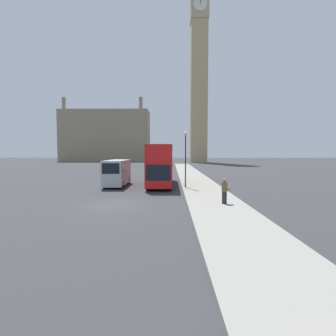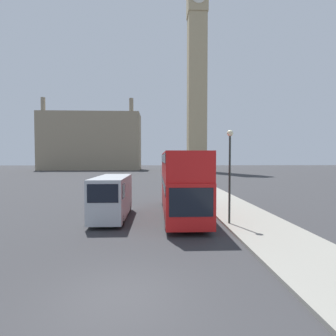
{
  "view_description": "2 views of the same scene",
  "coord_description": "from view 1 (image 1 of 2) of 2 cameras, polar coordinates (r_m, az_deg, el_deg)",
  "views": [
    {
      "loc": [
        3.91,
        -17.91,
        3.63
      ],
      "look_at": [
        3.55,
        11.75,
        1.81
      ],
      "focal_mm": 28.0,
      "sensor_mm": 36.0,
      "label": 1
    },
    {
      "loc": [
        1.08,
        -7.34,
        3.93
      ],
      "look_at": [
        2.18,
        18.86,
        3.0
      ],
      "focal_mm": 28.0,
      "sensor_mm": 36.0,
      "label": 2
    }
  ],
  "objects": [
    {
      "name": "ground_plane",
      "position": [
        18.69,
        -11.49,
        -7.76
      ],
      "size": [
        300.0,
        300.0,
        0.0
      ],
      "primitive_type": "plane",
      "color": "#333335"
    },
    {
      "name": "sidewalk_strip",
      "position": [
        18.52,
        10.34,
        -7.62
      ],
      "size": [
        3.97,
        120.0,
        0.15
      ],
      "color": "gray",
      "rests_on": "ground_plane"
    },
    {
      "name": "clock_tower",
      "position": [
        97.55,
        6.76,
        21.25
      ],
      "size": [
        6.03,
        6.2,
        65.19
      ],
      "color": "tan",
      "rests_on": "ground_plane"
    },
    {
      "name": "building_block_distant",
      "position": [
        107.54,
        -13.35,
        6.76
      ],
      "size": [
        34.12,
        11.68,
        24.16
      ],
      "color": "gray",
      "rests_on": "ground_plane"
    },
    {
      "name": "red_double_decker_bus",
      "position": [
        28.67,
        -1.6,
        1.11
      ],
      "size": [
        2.53,
        10.65,
        4.34
      ],
      "color": "red",
      "rests_on": "ground_plane"
    },
    {
      "name": "white_van",
      "position": [
        28.37,
        -11.05,
        -0.9
      ],
      "size": [
        2.01,
        6.0,
        2.77
      ],
      "color": "#B2B7BC",
      "rests_on": "ground_plane"
    },
    {
      "name": "pedestrian",
      "position": [
        18.1,
        12.21,
        -4.95
      ],
      "size": [
        0.53,
        0.37,
        1.69
      ],
      "color": "#23232D",
      "rests_on": "sidewalk_strip"
    },
    {
      "name": "street_lamp",
      "position": [
        25.68,
        3.84,
        3.77
      ],
      "size": [
        0.36,
        0.36,
        5.45
      ],
      "color": "#2D332D",
      "rests_on": "sidewalk_strip"
    }
  ]
}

